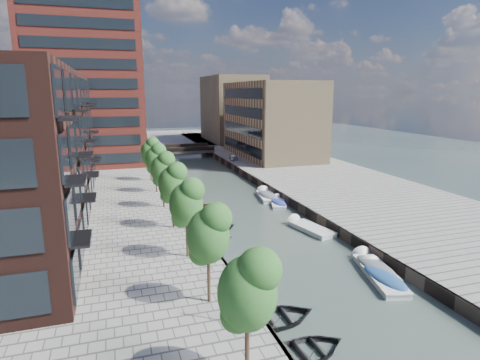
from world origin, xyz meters
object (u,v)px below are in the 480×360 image
car (234,157)px  sloop_3 (210,238)px  sloop_2 (199,210)px  tree_2 (186,201)px  tree_3 (172,181)px  motorboat_4 (266,196)px  tree_6 (150,150)px  tree_4 (162,168)px  sloop_0 (275,323)px  motorboat_3 (278,203)px  tree_0 (247,288)px  bridge (181,150)px  tree_1 (208,232)px  sloop_4 (213,232)px  motorboat_0 (382,277)px  sloop_1 (306,355)px  motorboat_2 (307,228)px  tree_5 (155,158)px  motorboat_1 (373,267)px

car → sloop_3: bearing=-100.0°
sloop_2 → tree_2: bearing=166.9°
tree_3 → motorboat_4: tree_3 is taller
tree_3 → tree_6: size_ratio=1.00×
tree_4 → sloop_0: size_ratio=1.19×
sloop_3 → motorboat_3: size_ratio=0.88×
tree_4 → tree_0: bearing=-90.0°
tree_6 → motorboat_3: size_ratio=1.24×
sloop_3 → tree_2: bearing=175.1°
bridge → tree_1: (-8.50, -61.00, 3.92)m
car → motorboat_4: bearing=-86.4°
tree_2 → sloop_3: size_ratio=1.41×
tree_1 → sloop_4: (3.76, 14.19, -5.31)m
sloop_4 → motorboat_3: size_ratio=1.00×
motorboat_0 → motorboat_4: motorboat_4 is taller
car → tree_1: bearing=-98.3°
motorboat_3 → sloop_4: bearing=-143.8°
sloop_1 → car: (12.13, 52.94, 1.59)m
sloop_0 → sloop_2: sloop_2 is taller
tree_4 → motorboat_2: tree_4 is taller
tree_5 → motorboat_0: 30.47m
tree_2 → tree_4: bearing=90.0°
tree_1 → sloop_3: bearing=76.3°
motorboat_4 → sloop_3: bearing=-130.7°
tree_3 → sloop_2: (4.03, 7.83, -5.31)m
tree_2 → motorboat_2: bearing=22.4°
motorboat_2 → motorboat_3: motorboat_2 is taller
motorboat_2 → motorboat_4: motorboat_4 is taller
tree_1 → motorboat_2: (12.77, 12.27, -5.20)m
tree_0 → sloop_2: tree_0 is taller
tree_3 → tree_5: size_ratio=1.00×
tree_1 → tree_6: 35.00m
tree_6 → motorboat_1: tree_6 is taller
sloop_0 → car: car is taller
tree_1 → tree_2: same height
sloop_2 → car: (11.99, 26.07, 1.59)m
tree_1 → sloop_0: 6.60m
motorboat_2 → tree_4: bearing=145.6°
tree_2 → sloop_4: 9.70m
bridge → tree_3: (-8.50, -47.00, 3.92)m
tree_0 → motorboat_4: size_ratio=1.03×
sloop_3 → sloop_4: size_ratio=0.88×
tree_6 → sloop_0: (3.47, -36.83, -5.31)m
motorboat_0 → tree_5: bearing=115.2°
tree_0 → sloop_0: 8.18m
motorboat_0 → motorboat_1: (0.53, 1.74, -0.00)m
sloop_0 → sloop_1: size_ratio=1.12×
tree_2 → car: 44.09m
tree_6 → motorboat_0: 36.85m
sloop_2 → sloop_4: (-0.27, -7.64, 0.00)m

